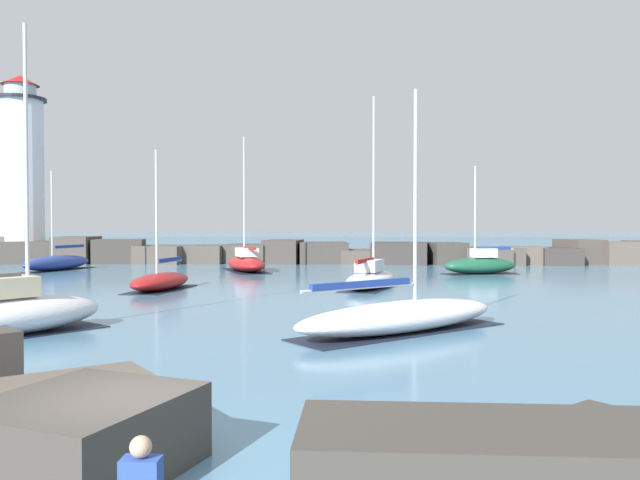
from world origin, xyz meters
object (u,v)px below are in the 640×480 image
object	(u,v)px
sailboat_moored_1	(480,264)
sailboat_moored_7	(57,263)
sailboat_moored_5	(371,277)
sailboat_moored_3	(14,312)
sailboat_moored_6	(401,316)
sailboat_moored_2	(246,262)
lighthouse	(21,179)
sailboat_moored_4	(161,281)

from	to	relation	value
sailboat_moored_1	sailboat_moored_7	size ratio (longest dim) A/B	1.01
sailboat_moored_5	sailboat_moored_3	bearing A→B (deg)	-128.32
sailboat_moored_6	sailboat_moored_7	bearing A→B (deg)	132.17
sailboat_moored_2	sailboat_moored_5	bearing A→B (deg)	-53.15
lighthouse	sailboat_moored_5	size ratio (longest dim) A/B	1.62
sailboat_moored_2	sailboat_moored_7	bearing A→B (deg)	178.74
sailboat_moored_4	sailboat_moored_6	xyz separation A→B (m)	(11.66, -12.49, 0.03)
sailboat_moored_4	sailboat_moored_5	size ratio (longest dim) A/B	0.70
lighthouse	sailboat_moored_5	xyz separation A→B (m)	(31.39, -22.16, -7.06)
sailboat_moored_4	sailboat_moored_7	bearing A→B (deg)	131.37
sailboat_moored_5	sailboat_moored_6	size ratio (longest dim) A/B	1.34
sailboat_moored_5	sailboat_moored_6	bearing A→B (deg)	-88.35
sailboat_moored_2	sailboat_moored_7	world-z (taller)	sailboat_moored_2
sailboat_moored_4	sailboat_moored_6	bearing A→B (deg)	-46.97
sailboat_moored_2	sailboat_moored_5	distance (m)	14.74
lighthouse	sailboat_moored_3	bearing A→B (deg)	-62.37
sailboat_moored_3	sailboat_moored_5	distance (m)	19.20
sailboat_moored_3	sailboat_moored_6	size ratio (longest dim) A/B	1.25
sailboat_moored_5	lighthouse	bearing A→B (deg)	144.78
sailboat_moored_7	sailboat_moored_6	bearing A→B (deg)	-47.83
sailboat_moored_2	sailboat_moored_3	world-z (taller)	sailboat_moored_2
sailboat_moored_3	sailboat_moored_7	xyz separation A→B (m)	(-11.42, 27.18, -0.12)
lighthouse	sailboat_moored_3	world-z (taller)	lighthouse
sailboat_moored_3	sailboat_moored_5	size ratio (longest dim) A/B	0.93
sailboat_moored_1	sailboat_moored_2	xyz separation A→B (m)	(-16.91, 1.99, -0.03)
sailboat_moored_5	sailboat_moored_4	bearing A→B (deg)	-171.93
sailboat_moored_4	sailboat_moored_2	bearing A→B (deg)	79.79
sailboat_moored_2	sailboat_moored_3	distance (m)	27.03
lighthouse	sailboat_moored_4	size ratio (longest dim) A/B	2.33
sailboat_moored_5	sailboat_moored_6	distance (m)	14.09
sailboat_moored_4	sailboat_moored_3	bearing A→B (deg)	-92.78
sailboat_moored_3	sailboat_moored_1	bearing A→B (deg)	51.23
sailboat_moored_2	sailboat_moored_1	bearing A→B (deg)	-6.70
sailboat_moored_7	sailboat_moored_5	bearing A→B (deg)	-27.45
sailboat_moored_2	sailboat_moored_4	distance (m)	13.61
sailboat_moored_4	sailboat_moored_5	bearing A→B (deg)	8.07
sailboat_moored_2	sailboat_moored_6	world-z (taller)	sailboat_moored_2
sailboat_moored_1	sailboat_moored_6	distance (m)	25.09
sailboat_moored_5	sailboat_moored_2	bearing A→B (deg)	126.85
lighthouse	sailboat_moored_4	distance (m)	31.95
sailboat_moored_1	sailboat_moored_5	distance (m)	12.70
sailboat_moored_6	sailboat_moored_7	size ratio (longest dim) A/B	1.05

